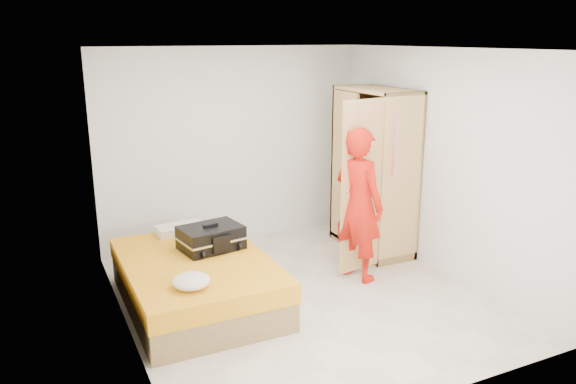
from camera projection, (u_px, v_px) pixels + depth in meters
name	position (u px, v px, depth m)	size (l,w,h in m)	color
room	(301.00, 180.00, 5.71)	(4.00, 4.02, 2.60)	beige
bed	(197.00, 281.00, 5.84)	(1.42, 2.02, 0.50)	#9F7948
wardrobe	(373.00, 176.00, 7.13)	(1.16, 1.28, 2.10)	tan
person	(359.00, 205.00, 6.33)	(0.64, 0.42, 1.76)	red
suitcase	(211.00, 238.00, 6.03)	(0.72, 0.58, 0.28)	black
round_cushion	(191.00, 281.00, 5.10)	(0.34, 0.34, 0.13)	silver
pillow	(181.00, 229.00, 6.53)	(0.55, 0.28, 0.10)	silver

